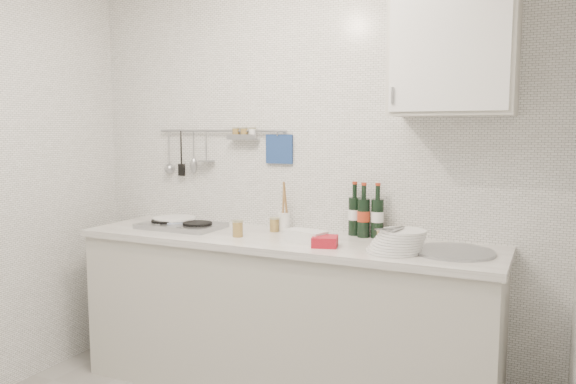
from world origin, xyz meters
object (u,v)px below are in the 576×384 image
at_px(utensil_crock, 284,219).
at_px(plate_stack_sink, 398,241).
at_px(wine_bottles, 365,210).
at_px(wall_cabinet, 454,45).
at_px(plate_stack_hob, 173,221).

bearing_deg(utensil_crock, plate_stack_sink, -20.15).
bearing_deg(utensil_crock, wine_bottles, 3.87).
xyz_separation_m(plate_stack_sink, utensil_crock, (-0.77, 0.28, 0.02)).
xyz_separation_m(plate_stack_sink, wine_bottles, (-0.27, 0.32, 0.10)).
bearing_deg(wall_cabinet, plate_stack_sink, -134.23).
bearing_deg(plate_stack_hob, utensil_crock, 9.85).
bearing_deg(plate_stack_sink, plate_stack_hob, 174.07).
height_order(wall_cabinet, utensil_crock, wall_cabinet).
xyz_separation_m(plate_stack_hob, plate_stack_sink, (1.50, -0.16, 0.03)).
xyz_separation_m(wall_cabinet, plate_stack_sink, (-0.21, -0.21, -0.98)).
distance_m(wall_cabinet, utensil_crock, 1.37).
bearing_deg(wall_cabinet, wine_bottles, 167.90).
height_order(plate_stack_hob, utensil_crock, utensil_crock).
xyz_separation_m(plate_stack_hob, wine_bottles, (1.23, 0.16, 0.13)).
bearing_deg(wine_bottles, plate_stack_hob, -172.55).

